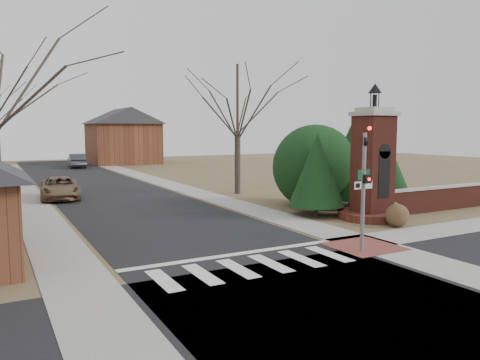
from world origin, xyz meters
TOP-DOWN VIEW (x-y plane):
  - ground at (0.00, 0.00)m, footprint 120.00×120.00m
  - main_street at (0.00, 22.00)m, footprint 8.00×70.00m
  - cross_street at (0.00, -3.00)m, footprint 120.00×8.00m
  - crosswalk_zone at (0.00, 0.80)m, footprint 8.00×2.20m
  - stop_bar at (0.00, 2.30)m, footprint 8.00×0.35m
  - sidewalk_right_main at (5.20, 22.00)m, footprint 2.00×60.00m
  - sidewalk_left at (-5.20, 22.00)m, footprint 2.00×60.00m
  - curb_apron at (4.80, 1.00)m, footprint 2.40×2.40m
  - traffic_signal_pole at (4.30, 0.57)m, footprint 0.28×0.41m
  - sign_post at (5.59, 1.99)m, footprint 0.90×0.07m
  - brick_gate_monument at (9.00, 4.99)m, footprint 3.20×3.20m
  - brick_garden_wall at (13.50, 5.00)m, footprint 7.50×0.50m
  - house_distant_right at (7.99, 47.99)m, footprint 8.80×8.80m
  - evergreen_near at (7.20, 7.00)m, footprint 2.80×2.80m
  - evergreen_mid at (10.50, 8.20)m, footprint 3.40×3.40m
  - evergreen_far at (12.50, 7.20)m, footprint 2.40×2.40m
  - evergreen_mass at (9.00, 9.50)m, footprint 4.80×4.80m
  - bare_tree_3 at (7.50, 16.00)m, footprint 7.00×7.00m
  - pickup_truck at (-3.40, 19.12)m, footprint 2.73×5.10m
  - distant_car at (1.60, 43.65)m, footprint 2.00×4.90m
  - dry_shrub_left at (8.60, 3.00)m, footprint 1.03×1.03m
  - dry_shrub_right at (9.98, 4.60)m, footprint 0.83×0.83m

SIDE VIEW (x-z plane):
  - ground at x=0.00m, z-range 0.00..0.00m
  - main_street at x=0.00m, z-range 0.00..0.01m
  - cross_street at x=0.00m, z-range 0.00..0.01m
  - crosswalk_zone at x=0.00m, z-range 0.00..0.02m
  - stop_bar at x=0.00m, z-range 0.00..0.02m
  - sidewalk_right_main at x=5.20m, z-range 0.00..0.02m
  - sidewalk_left at x=-5.20m, z-range 0.00..0.02m
  - curb_apron at x=4.80m, z-range 0.00..0.02m
  - dry_shrub_right at x=9.98m, z-range 0.00..0.83m
  - dry_shrub_left at x=8.60m, z-range 0.00..1.03m
  - brick_garden_wall at x=13.50m, z-range 0.01..1.31m
  - pickup_truck at x=-3.40m, z-range 0.00..1.36m
  - distant_car at x=1.60m, z-range 0.00..1.58m
  - evergreen_far at x=12.50m, z-range 0.25..3.55m
  - sign_post at x=5.59m, z-range 0.57..3.32m
  - brick_gate_monument at x=9.00m, z-range -1.07..5.40m
  - evergreen_near at x=7.20m, z-range 0.25..4.35m
  - evergreen_mass at x=9.00m, z-range 0.00..4.80m
  - traffic_signal_pole at x=4.30m, z-range 0.34..4.84m
  - evergreen_mid at x=10.50m, z-range 0.25..4.95m
  - house_distant_right at x=7.99m, z-range 0.00..7.30m
  - bare_tree_3 at x=7.50m, z-range 1.84..11.54m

